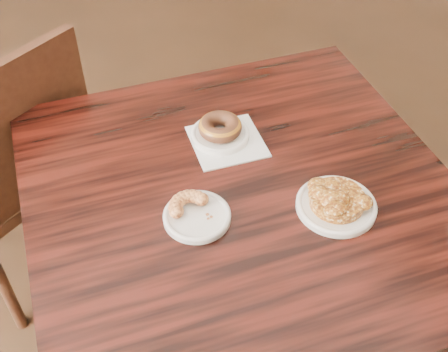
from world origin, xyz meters
TOP-DOWN VIEW (x-y plane):
  - floor at (0.00, 0.00)m, footprint 5.00×5.00m
  - cafe_table at (-0.04, -0.28)m, footprint 1.15×1.15m
  - napkin at (0.03, -0.12)m, footprint 0.21×0.21m
  - plate_donut at (0.02, -0.10)m, footprint 0.14×0.14m
  - plate_cruller at (-0.17, -0.29)m, footprint 0.14×0.14m
  - plate_fritter at (0.09, -0.43)m, footprint 0.17×0.17m
  - glazed_donut at (0.02, -0.10)m, footprint 0.10×0.10m
  - apple_fritter at (0.09, -0.43)m, footprint 0.16×0.16m
  - cruller_fragment at (-0.17, -0.29)m, footprint 0.10×0.10m

SIDE VIEW (x-z plane):
  - floor at x=0.00m, z-range 0.00..0.00m
  - cafe_table at x=-0.04m, z-range 0.00..0.75m
  - napkin at x=0.03m, z-range 0.75..0.75m
  - plate_cruller at x=-0.17m, z-range 0.75..0.76m
  - plate_fritter at x=0.09m, z-range 0.75..0.76m
  - plate_donut at x=0.02m, z-range 0.75..0.77m
  - cruller_fragment at x=-0.17m, z-range 0.76..0.79m
  - apple_fritter at x=0.09m, z-range 0.76..0.80m
  - glazed_donut at x=0.02m, z-range 0.77..0.80m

